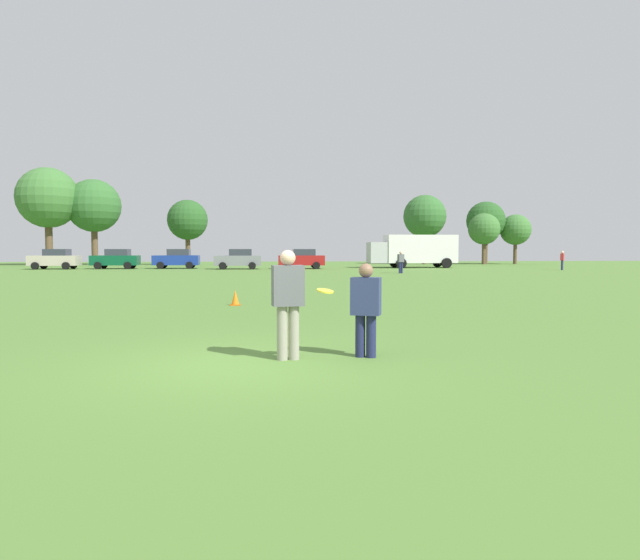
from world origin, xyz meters
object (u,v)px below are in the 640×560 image
Objects in this scene: player_defender at (366,305)px; parked_car_center at (177,259)px; parked_car_mid_right at (238,259)px; bystander_far_jogger at (562,259)px; parked_car_near_left at (55,259)px; bystander_field_marshal at (401,261)px; player_thrower at (288,298)px; parked_car_mid_left at (116,259)px; box_truck at (414,250)px; parked_car_near_right at (302,259)px; frisbee at (325,291)px; traffic_cone at (235,298)px.

parked_car_center is (-10.34, 43.67, 0.06)m from player_defender.
player_defender is 0.37× the size of parked_car_mid_right.
parked_car_near_left is at bearing 172.21° from bystander_far_jogger.
parked_car_mid_right is (-4.52, 41.58, 0.06)m from player_defender.
parked_car_near_left is 2.57× the size of bystander_field_marshal.
parked_car_mid_left is at bearing 108.48° from player_thrower.
box_truck is 13.29m from bystander_far_jogger.
bystander_field_marshal is (8.10, 31.66, 0.07)m from player_defender.
parked_car_center is 11.73m from parked_car_near_right.
bystander_field_marshal is (9.38, 31.75, -0.07)m from player_thrower.
bystander_far_jogger is (33.87, -6.85, 0.01)m from parked_car_center.
parked_car_near_left and parked_car_center have the same top height.
player_defender is 0.37× the size of parked_car_near_right.
parked_car_center reaches higher than frisbee.
player_defender is at bearing -104.34° from bystander_field_marshal.
player_defender is at bearing -69.98° from parked_car_mid_left.
box_truck is at bearing 9.46° from parked_car_near_right.
parked_car_near_left reaches higher than traffic_cone.
traffic_cone is at bearing 107.08° from player_defender.
bystander_field_marshal is at bearing -56.51° from parked_car_near_right.
parked_car_near_left reaches higher than frisbee.
parked_car_near_left is 1.00× the size of parked_car_mid_left.
parked_car_mid_right is 0.50× the size of box_truck.
parked_car_mid_right is (16.52, -1.33, 0.00)m from parked_car_near_left.
frisbee is 0.03× the size of box_truck.
traffic_cone is 0.06× the size of box_truck.
box_truck reaches higher than player_defender.
box_truck reaches higher than bystander_far_jogger.
bystander_far_jogger is (28.05, -4.77, 0.01)m from parked_car_mid_right.
parked_car_mid_left is (5.23, 0.46, 0.00)m from parked_car_near_left.
box_truck is (28.07, 0.44, 0.83)m from parked_car_mid_left.
parked_car_near_right is 2.56× the size of bystander_far_jogger.
parked_car_mid_left reaches higher than bystander_field_marshal.
parked_car_mid_right is 2.56× the size of bystander_far_jogger.
traffic_cone is (-1.41, 8.87, -0.77)m from player_thrower.
player_thrower is 0.21× the size of box_truck.
parked_car_center reaches higher than traffic_cone.
parked_car_near_left is at bearing 175.41° from parked_car_mid_right.
player_thrower is at bearing -123.91° from bystander_far_jogger.
parked_car_near_right is 2.57× the size of bystander_field_marshal.
parked_car_mid_right is 2.57× the size of bystander_field_marshal.
frisbee is at bearing -158.67° from player_defender.
parked_car_mid_left is 17.13m from parked_car_near_right.
player_thrower is 44.47m from bystander_far_jogger.
parked_car_mid_right is at bearing -19.67° from parked_car_center.
box_truck is (22.61, 0.15, 0.83)m from parked_car_center.
player_thrower is 3.68× the size of traffic_cone.
parked_car_mid_right is (11.29, -1.79, 0.00)m from parked_car_mid_left.
box_truck reaches higher than parked_car_near_left.
parked_car_near_left reaches higher than bystander_far_jogger.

